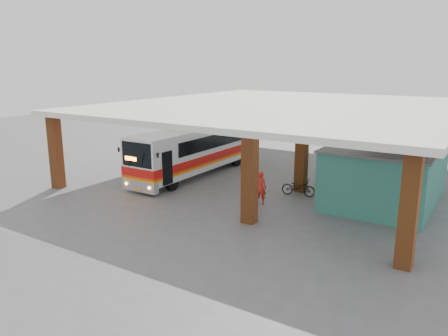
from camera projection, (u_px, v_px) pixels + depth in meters
ground at (229, 196)px, 24.39m from camera, size 90.00×90.00×0.00m
brick_columns at (291, 146)px, 27.22m from camera, size 20.10×21.60×4.35m
canopy_roof at (288, 106)px, 28.39m from camera, size 21.00×23.00×0.30m
shop_building at (387, 172)px, 23.36m from camera, size 5.20×8.20×3.11m
coach_bus at (197, 149)px, 28.86m from camera, size 2.55×11.63×3.38m
motorcycle at (298, 187)px, 24.31m from camera, size 1.97×0.98×0.99m
pedestrian at (260, 188)px, 22.85m from camera, size 0.73×0.57×1.77m
red_chair at (357, 175)px, 27.65m from camera, size 0.43×0.43×0.75m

